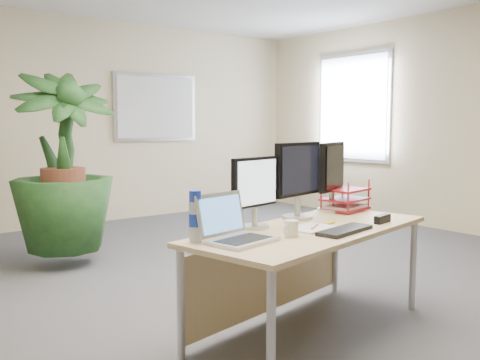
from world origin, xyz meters
TOP-DOWN VIEW (x-y plane):
  - floor at (0.00, 0.00)m, footprint 8.00×8.00m
  - back_wall at (0.00, 4.00)m, footprint 7.00×0.04m
  - whiteboard at (1.20, 3.97)m, footprint 1.30×0.04m
  - window at (3.47, 2.30)m, footprint 0.04×1.30m
  - desk at (-0.20, -0.40)m, footprint 1.84×1.05m
  - floor_plant at (-0.83, 2.05)m, footprint 0.86×0.86m
  - monitor_left at (-0.46, -0.27)m, footprint 0.40×0.18m
  - monitor_right at (-0.01, -0.19)m, footprint 0.47×0.21m
  - monitor_dark at (0.40, -0.12)m, footprint 0.43×0.23m
  - laptop at (-0.79, -0.49)m, footprint 0.42×0.38m
  - keyboard at (-0.11, -0.70)m, footprint 0.45×0.22m
  - coffee_mug at (-0.45, -0.59)m, footprint 0.12×0.08m
  - spiral_notebook at (-0.20, -0.51)m, footprint 0.31×0.25m
  - orange_pen at (-0.19, -0.53)m, footprint 0.14×0.09m
  - yellow_highlighter at (-0.01, -0.48)m, footprint 0.12×0.03m
  - water_bottle at (-0.97, -0.38)m, footprint 0.07×0.07m
  - letter_tray at (0.51, -0.16)m, footprint 0.38×0.32m
  - stapler at (0.32, -0.65)m, footprint 0.17×0.07m

SIDE VIEW (x-z plane):
  - floor at x=0.00m, z-range 0.00..0.00m
  - desk at x=-0.20m, z-range 0.20..0.86m
  - spiral_notebook at x=-0.20m, z-range 0.67..0.68m
  - yellow_highlighter at x=-0.01m, z-range 0.67..0.68m
  - keyboard at x=-0.11m, z-range 0.67..0.69m
  - orange_pen at x=-0.19m, z-range 0.68..0.69m
  - stapler at x=0.32m, z-range 0.67..0.72m
  - coffee_mug at x=-0.45m, z-range 0.67..0.76m
  - laptop at x=-0.79m, z-range 0.60..0.86m
  - letter_tray at x=0.51m, z-range 0.66..0.82m
  - floor_plant at x=-0.83m, z-range 0.00..1.50m
  - water_bottle at x=-0.97m, z-range 0.66..0.94m
  - monitor_left at x=-0.46m, z-range 0.70..1.14m
  - monitor_dark at x=0.40m, z-range 0.70..1.22m
  - monitor_right at x=-0.01m, z-range 0.71..1.23m
  - back_wall at x=0.00m, z-range 0.00..2.70m
  - whiteboard at x=1.20m, z-range 1.07..2.02m
  - window at x=3.47m, z-range 0.77..2.33m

